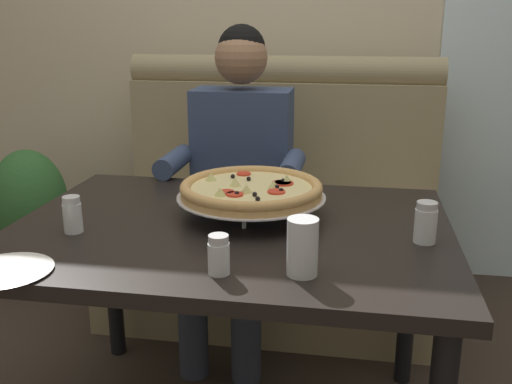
% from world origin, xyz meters
% --- Properties ---
extents(booth_bench, '(1.46, 0.78, 1.13)m').
position_xyz_m(booth_bench, '(0.00, 0.94, 0.40)').
color(booth_bench, '#998966').
rests_on(booth_bench, ground_plane).
extents(dining_table, '(1.26, 0.93, 0.72)m').
position_xyz_m(dining_table, '(0.00, 0.00, 0.64)').
color(dining_table, black).
rests_on(dining_table, ground_plane).
extents(diner_main, '(0.54, 0.64, 1.27)m').
position_xyz_m(diner_main, '(-0.12, 0.67, 0.71)').
color(diner_main, '#2D3342').
rests_on(diner_main, ground_plane).
extents(pizza, '(0.45, 0.45, 0.11)m').
position_xyz_m(pizza, '(0.04, 0.09, 0.80)').
color(pizza, silver).
rests_on(pizza, dining_table).
extents(shaker_pepper_flakes, '(0.06, 0.06, 0.11)m').
position_xyz_m(shaker_pepper_flakes, '(0.54, -0.05, 0.77)').
color(shaker_pepper_flakes, white).
rests_on(shaker_pepper_flakes, dining_table).
extents(shaker_parmesan, '(0.05, 0.05, 0.10)m').
position_xyz_m(shaker_parmesan, '(0.04, -0.33, 0.76)').
color(shaker_parmesan, white).
rests_on(shaker_parmesan, dining_table).
extents(shaker_oregano, '(0.05, 0.05, 0.10)m').
position_xyz_m(shaker_oregano, '(-0.42, -0.13, 0.76)').
color(shaker_oregano, white).
rests_on(shaker_oregano, dining_table).
extents(plate_near_left, '(0.22, 0.22, 0.02)m').
position_xyz_m(plate_near_left, '(-0.45, -0.41, 0.73)').
color(plate_near_left, white).
rests_on(plate_near_left, dining_table).
extents(drinking_glass, '(0.07, 0.07, 0.14)m').
position_xyz_m(drinking_glass, '(0.24, -0.31, 0.78)').
color(drinking_glass, silver).
rests_on(drinking_glass, dining_table).
extents(potted_plant, '(0.36, 0.36, 0.70)m').
position_xyz_m(potted_plant, '(-1.19, 0.90, 0.39)').
color(potted_plant, brown).
rests_on(potted_plant, ground_plane).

